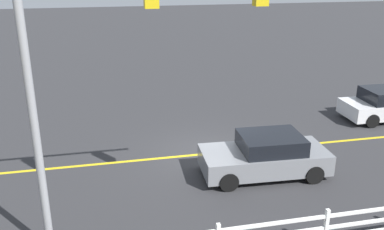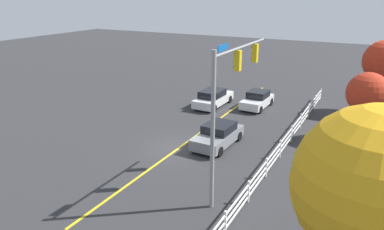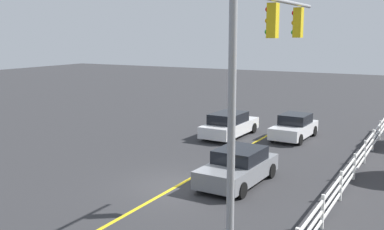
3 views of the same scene
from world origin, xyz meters
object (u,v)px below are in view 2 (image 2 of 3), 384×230
car_1 (218,135)px  tree_0 (368,94)px  car_0 (257,100)px  tree_2 (375,187)px  car_2 (213,98)px  tree_1 (384,61)px

car_1 → tree_0: bearing=126.0°
car_0 → tree_2: bearing=29.3°
car_1 → car_2: 8.94m
tree_1 → tree_2: tree_2 is taller
car_2 → tree_1: bearing=-68.9°
car_0 → tree_1: tree_1 is taller
car_0 → tree_2: tree_2 is taller
car_0 → car_2: 3.89m
car_0 → tree_2: size_ratio=0.61×
car_0 → tree_0: tree_0 is taller
car_0 → car_1: size_ratio=0.93×
tree_2 → tree_1: bearing=-179.1°
tree_2 → tree_0: bearing=-176.3°
car_2 → tree_0: size_ratio=1.02×
tree_1 → tree_0: bearing=-5.2°
car_1 → tree_0: size_ratio=0.94×
car_2 → tree_1: tree_1 is taller
tree_0 → tree_2: size_ratio=0.70×
tree_0 → tree_1: tree_1 is taller
car_0 → car_2: size_ratio=0.85×
car_1 → tree_1: (-12.69, 9.05, 3.65)m
car_1 → tree_2: tree_2 is taller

